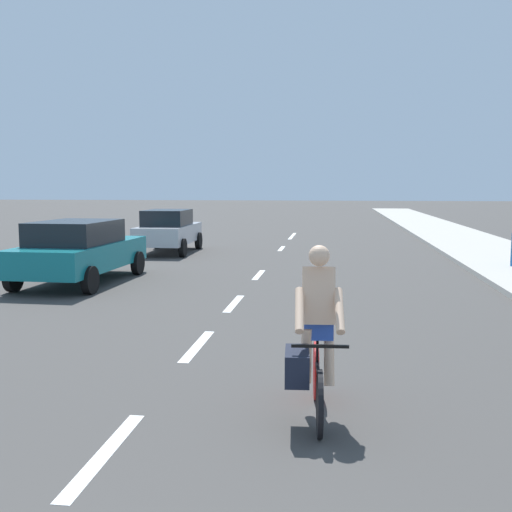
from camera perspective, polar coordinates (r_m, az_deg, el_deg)
name	(u,v)px	position (r m, az deg, el deg)	size (l,w,h in m)	color
ground_plane	(275,256)	(20.62, 1.80, -0.05)	(160.00, 160.00, 0.00)	#423F3D
sidewalk_strip	(490,251)	(23.17, 21.45, 0.41)	(3.60, 80.00, 0.14)	#B2ADA3
lane_stripe_1	(105,453)	(5.88, -14.26, -17.79)	(0.16, 1.80, 0.01)	white
lane_stripe_2	(198,346)	(9.22, -5.61, -8.53)	(0.16, 1.80, 0.01)	white
lane_stripe_3	(234,303)	(12.39, -2.11, -4.56)	(0.16, 1.80, 0.01)	white
lane_stripe_4	(259,275)	(16.33, 0.27, -1.81)	(0.16, 1.80, 0.01)	white
lane_stripe_5	(282,248)	(23.22, 2.46, 0.72)	(0.16, 1.80, 0.01)	white
lane_stripe_6	(291,238)	(28.10, 3.35, 1.76)	(0.16, 1.80, 0.01)	white
lane_stripe_7	(294,234)	(30.05, 3.63, 2.08)	(0.16, 1.80, 0.01)	white
cyclist	(314,340)	(6.28, 5.54, -8.02)	(0.65, 1.71, 1.82)	black
parked_car_teal	(79,250)	(15.55, -16.56, 0.59)	(2.16, 4.52, 1.57)	#14727A
parked_car_silver	(168,230)	(21.95, -8.37, 2.49)	(1.90, 3.96, 1.57)	#B7BABF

